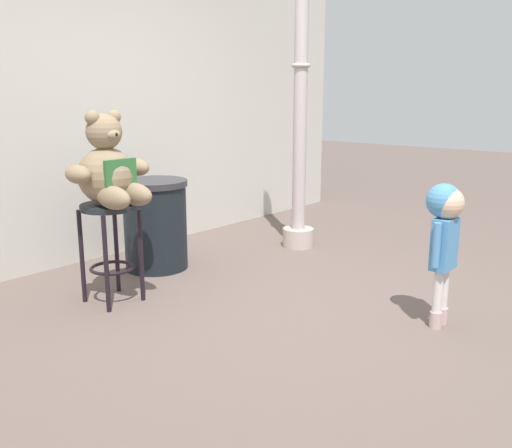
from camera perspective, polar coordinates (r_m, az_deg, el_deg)
ground_plane at (r=3.83m, az=2.81°, el=-9.31°), size 24.00×24.00×0.00m
building_wall at (r=5.25m, az=-17.55°, el=13.34°), size 7.08×0.30×3.06m
bar_stool_with_teddy at (r=4.07m, az=-14.55°, el=-0.81°), size 0.39×0.39×0.71m
teddy_bear at (r=3.96m, az=-14.65°, el=5.24°), size 0.61×0.55×0.64m
child_walking at (r=3.67m, az=18.55°, el=-0.01°), size 0.29×0.23×0.92m
trash_bin at (r=4.81m, az=-10.14°, el=-0.02°), size 0.55×0.55×0.76m
lamppost at (r=5.31m, az=4.48°, el=10.03°), size 0.30×0.30×2.94m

